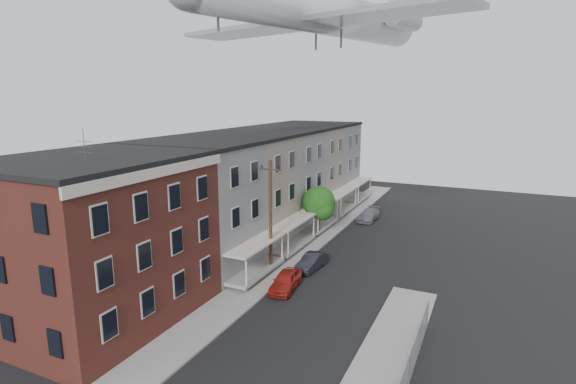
% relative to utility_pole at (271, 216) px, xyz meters
% --- Properties ---
extents(sidewalk_left, '(3.00, 62.00, 0.12)m').
position_rel_utility_pole_xyz_m(sidewalk_left, '(0.10, 6.00, -4.61)').
color(sidewalk_left, gray).
rests_on(sidewalk_left, ground).
extents(curb_left, '(0.15, 62.00, 0.14)m').
position_rel_utility_pole_xyz_m(curb_left, '(1.55, 6.00, -4.60)').
color(curb_left, gray).
rests_on(curb_left, ground).
extents(corner_building, '(10.31, 12.30, 12.15)m').
position_rel_utility_pole_xyz_m(corner_building, '(-6.40, -11.00, 0.49)').
color(corner_building, '#371511').
rests_on(corner_building, ground).
extents(row_house_a, '(11.98, 7.00, 10.30)m').
position_rel_utility_pole_xyz_m(row_house_a, '(-6.36, -1.50, 0.45)').
color(row_house_a, slate).
rests_on(row_house_a, ground).
extents(row_house_b, '(11.98, 7.00, 10.30)m').
position_rel_utility_pole_xyz_m(row_house_b, '(-6.36, 5.50, 0.45)').
color(row_house_b, gray).
rests_on(row_house_b, ground).
extents(row_house_c, '(11.98, 7.00, 10.30)m').
position_rel_utility_pole_xyz_m(row_house_c, '(-6.36, 12.50, 0.45)').
color(row_house_c, slate).
rests_on(row_house_c, ground).
extents(row_house_d, '(11.98, 7.00, 10.30)m').
position_rel_utility_pole_xyz_m(row_house_d, '(-6.36, 19.50, 0.45)').
color(row_house_d, gray).
rests_on(row_house_d, ground).
extents(row_house_e, '(11.98, 7.00, 10.30)m').
position_rel_utility_pole_xyz_m(row_house_e, '(-6.36, 26.50, 0.45)').
color(row_house_e, slate).
rests_on(row_house_e, ground).
extents(utility_pole, '(1.80, 0.26, 9.00)m').
position_rel_utility_pole_xyz_m(utility_pole, '(0.00, 0.00, 0.00)').
color(utility_pole, black).
rests_on(utility_pole, ground).
extents(street_tree, '(3.22, 3.20, 5.20)m').
position_rel_utility_pole_xyz_m(street_tree, '(0.33, 9.92, -1.22)').
color(street_tree, black).
rests_on(street_tree, ground).
extents(car_near, '(2.07, 4.15, 1.36)m').
position_rel_utility_pole_xyz_m(car_near, '(2.46, -2.48, -4.00)').
color(car_near, maroon).
rests_on(car_near, ground).
extents(car_mid, '(1.65, 3.87, 1.24)m').
position_rel_utility_pole_xyz_m(car_mid, '(2.69, 2.02, -4.05)').
color(car_mid, black).
rests_on(car_mid, ground).
extents(car_far, '(1.98, 4.44, 1.26)m').
position_rel_utility_pole_xyz_m(car_far, '(3.11, 18.19, -4.04)').
color(car_far, slate).
rests_on(car_far, ground).
extents(airplane, '(26.96, 30.84, 8.91)m').
position_rel_utility_pole_xyz_m(airplane, '(1.45, 7.68, 16.00)').
color(airplane, white).
rests_on(airplane, ground).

